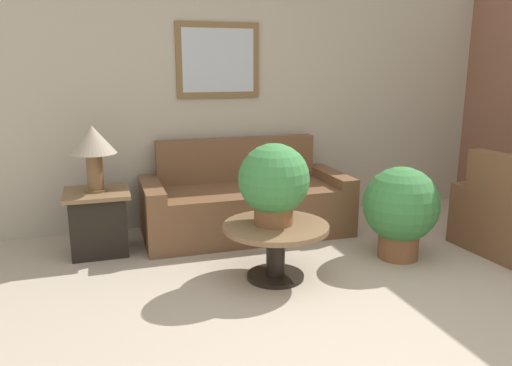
# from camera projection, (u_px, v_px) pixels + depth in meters

# --- Properties ---
(ground_plane) EXTENTS (20.00, 20.00, 0.00)m
(ground_plane) POSITION_uv_depth(u_px,v_px,m) (395.00, 352.00, 2.96)
(ground_plane) COLOR tan
(wall_back) EXTENTS (7.41, 0.09, 2.60)m
(wall_back) POSITION_uv_depth(u_px,v_px,m) (252.00, 99.00, 5.32)
(wall_back) COLOR #B2A893
(wall_back) RESTS_ON ground_plane
(couch_main) EXTENTS (2.03, 0.89, 0.92)m
(couch_main) POSITION_uv_depth(u_px,v_px,m) (245.00, 203.00, 5.02)
(couch_main) COLOR brown
(couch_main) RESTS_ON ground_plane
(coffee_table) EXTENTS (0.83, 0.83, 0.45)m
(coffee_table) POSITION_uv_depth(u_px,v_px,m) (276.00, 239.00, 3.92)
(coffee_table) COLOR black
(coffee_table) RESTS_ON ground_plane
(side_table) EXTENTS (0.56, 0.56, 0.57)m
(side_table) POSITION_uv_depth(u_px,v_px,m) (99.00, 221.00, 4.49)
(side_table) COLOR black
(side_table) RESTS_ON ground_plane
(table_lamp) EXTENTS (0.40, 0.40, 0.58)m
(table_lamp) POSITION_uv_depth(u_px,v_px,m) (93.00, 145.00, 4.33)
(table_lamp) COLOR brown
(table_lamp) RESTS_ON side_table
(potted_plant_on_table) EXTENTS (0.55, 0.55, 0.64)m
(potted_plant_on_table) POSITION_uv_depth(u_px,v_px,m) (274.00, 182.00, 3.84)
(potted_plant_on_table) COLOR brown
(potted_plant_on_table) RESTS_ON coffee_table
(potted_plant_floor) EXTENTS (0.66, 0.66, 0.81)m
(potted_plant_floor) POSITION_uv_depth(u_px,v_px,m) (401.00, 208.00, 4.32)
(potted_plant_floor) COLOR brown
(potted_plant_floor) RESTS_ON ground_plane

